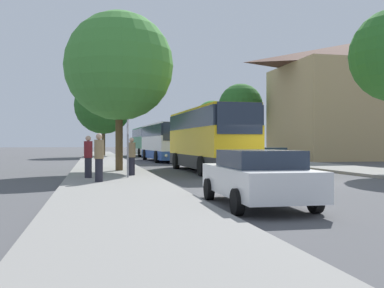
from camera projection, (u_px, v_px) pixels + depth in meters
name	position (u px, v px, depth m)	size (l,w,h in m)	color
ground_plane	(285.00, 182.00, 18.74)	(300.00, 300.00, 0.00)	#4C4C4F
sidewalk_left	(116.00, 184.00, 17.22)	(4.00, 120.00, 0.15)	gray
bus_front	(208.00, 139.00, 25.43)	(2.83, 10.85, 3.51)	#2D2D2D
bus_middle	(164.00, 142.00, 39.91)	(3.00, 11.08, 3.29)	#2D519E
bus_rear	(147.00, 141.00, 54.85)	(2.85, 10.80, 3.42)	silver
parked_car_left_curb	(257.00, 176.00, 11.71)	(2.21, 4.68, 1.46)	silver
parked_car_right_near	(270.00, 156.00, 31.13)	(2.23, 4.74, 1.32)	#236B38
parked_car_right_far	(213.00, 152.00, 45.68)	(2.10, 4.74, 1.41)	#233D9E
bus_stop_sign	(128.00, 141.00, 19.43)	(0.08, 0.45, 2.51)	gray
pedestrian_waiting_near	(88.00, 156.00, 19.21)	(0.36, 0.36, 1.81)	#23232D
pedestrian_waiting_far	(99.00, 157.00, 17.23)	(0.36, 0.36, 1.86)	#23232D
pedestrian_walking_back	(132.00, 156.00, 20.72)	(0.36, 0.36, 1.75)	#23232D
tree_left_near	(119.00, 66.00, 24.35)	(5.90, 5.90, 8.62)	#513D23
tree_left_far	(103.00, 105.00, 52.17)	(6.70, 6.70, 9.23)	brown
tree_right_mid	(213.00, 119.00, 54.60)	(4.34, 4.34, 6.63)	#513D23
tree_right_far	(241.00, 106.00, 48.78)	(4.81, 4.81, 7.92)	#513D23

